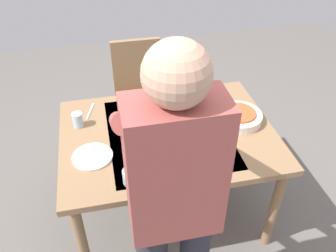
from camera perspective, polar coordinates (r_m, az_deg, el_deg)
ground_plane at (r=2.71m, az=0.00°, el=-13.11°), size 6.00×6.00×0.00m
dining_table at (r=2.24m, az=0.00°, el=-2.56°), size 1.31×0.96×0.73m
chair_near at (r=2.99m, az=-4.65°, el=6.06°), size 0.40×0.40×0.91m
person_server at (r=1.48m, az=0.88°, el=-12.47°), size 0.42×0.61×1.69m
wine_bottle at (r=2.31m, az=5.57°, el=4.55°), size 0.07×0.07×0.30m
wine_glass_left at (r=2.43m, az=-3.59°, el=6.26°), size 0.07×0.07×0.15m
wine_glass_right at (r=1.87m, az=-0.97°, el=-4.96°), size 0.07×0.07×0.15m
water_cup_near_left at (r=1.86m, az=-6.22°, el=-8.10°), size 0.07×0.07×0.09m
water_cup_near_right at (r=2.31m, az=1.57°, el=2.79°), size 0.07×0.07×0.09m
water_cup_far_left at (r=2.28m, az=-14.31°, el=0.95°), size 0.07×0.07×0.10m
serving_bowl_pasta at (r=2.31m, az=11.22°, el=1.52°), size 0.30×0.30×0.07m
side_bowl_salad at (r=1.98m, az=7.44°, el=-5.24°), size 0.18×0.18×0.07m
dinner_plate_near at (r=2.06m, az=-12.04°, el=-4.81°), size 0.23×0.23×0.01m
table_knife at (r=2.21m, az=-5.72°, el=-0.79°), size 0.04×0.20×0.00m
table_fork at (r=2.42m, az=-12.39°, el=2.32°), size 0.07×0.18×0.00m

